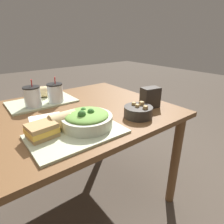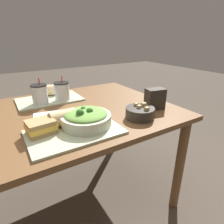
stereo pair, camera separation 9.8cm
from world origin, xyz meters
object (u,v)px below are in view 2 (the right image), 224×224
at_px(baguette_near, 63,117).
at_px(napkin_folded, 50,115).
at_px(salad_bowl, 86,118).
at_px(sandwich_near, 41,127).
at_px(drink_cup_red, 62,92).
at_px(drink_cup_dark, 40,95).
at_px(baguette_far, 48,90).
at_px(soup_bowl, 140,112).
at_px(chip_bag, 155,99).

distance_m(baguette_near, napkin_folded, 0.19).
relative_size(salad_bowl, sandwich_near, 1.87).
height_order(drink_cup_red, napkin_folded, drink_cup_red).
xyz_separation_m(salad_bowl, drink_cup_dark, (-0.13, 0.45, 0.02)).
height_order(salad_bowl, baguette_far, salad_bowl).
distance_m(soup_bowl, chip_bag, 0.19).
bearing_deg(salad_bowl, chip_bag, 1.23).
xyz_separation_m(soup_bowl, drink_cup_dark, (-0.43, 0.51, 0.04)).
height_order(baguette_near, drink_cup_dark, drink_cup_dark).
xyz_separation_m(sandwich_near, baguette_near, (0.12, 0.03, 0.01)).
bearing_deg(sandwich_near, soup_bowl, -15.42).
xyz_separation_m(soup_bowl, napkin_folded, (-0.43, 0.30, -0.03)).
height_order(soup_bowl, sandwich_near, soup_bowl).
relative_size(salad_bowl, soup_bowl, 1.56).
height_order(sandwich_near, baguette_far, baguette_far).
distance_m(soup_bowl, drink_cup_red, 0.58).
xyz_separation_m(salad_bowl, sandwich_near, (-0.22, 0.03, -0.01)).
distance_m(salad_bowl, soup_bowl, 0.31).
bearing_deg(sandwich_near, napkin_folded, 61.21).
distance_m(soup_bowl, baguette_near, 0.42).
bearing_deg(chip_bag, sandwich_near, -170.25).
bearing_deg(baguette_near, napkin_folded, 6.22).
xyz_separation_m(sandwich_near, drink_cup_red, (0.24, 0.42, 0.03)).
height_order(sandwich_near, drink_cup_dark, drink_cup_dark).
bearing_deg(napkin_folded, chip_bag, -21.49).
bearing_deg(drink_cup_red, baguette_far, 108.34).
relative_size(chip_bag, napkin_folded, 0.66).
height_order(salad_bowl, napkin_folded, salad_bowl).
height_order(salad_bowl, baguette_near, salad_bowl).
height_order(soup_bowl, baguette_far, baguette_far).
height_order(baguette_far, napkin_folded, baguette_far).
bearing_deg(drink_cup_dark, salad_bowl, -74.47).
distance_m(baguette_far, napkin_folded, 0.39).
bearing_deg(soup_bowl, chip_bag, 20.90).
xyz_separation_m(baguette_far, drink_cup_red, (0.06, -0.17, 0.02)).
bearing_deg(baguette_far, soup_bowl, -138.98).
bearing_deg(sandwich_near, chip_bag, -7.70).
relative_size(drink_cup_red, napkin_folded, 0.87).
distance_m(sandwich_near, baguette_near, 0.12).
relative_size(baguette_near, drink_cup_red, 0.77).
bearing_deg(salad_bowl, baguette_far, 92.97).
xyz_separation_m(sandwich_near, drink_cup_dark, (0.09, 0.42, 0.03)).
bearing_deg(soup_bowl, drink_cup_dark, 130.19).
distance_m(soup_bowl, drink_cup_dark, 0.67).
xyz_separation_m(baguette_far, drink_cup_dark, (-0.09, -0.17, 0.02)).
bearing_deg(baguette_far, baguette_near, -172.06).
height_order(sandwich_near, baguette_near, baguette_near).
bearing_deg(drink_cup_dark, soup_bowl, -49.81).
bearing_deg(napkin_folded, drink_cup_dark, 90.48).
bearing_deg(baguette_near, salad_bowl, -124.47).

